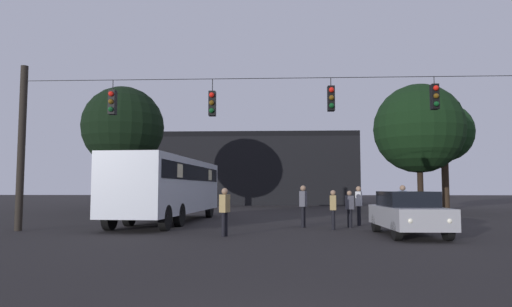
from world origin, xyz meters
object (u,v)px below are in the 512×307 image
(tree_right_far, at_px, (444,133))
(tree_left_silhouette, at_px, (419,129))
(car_near_right, at_px, (408,213))
(pedestrian_crossing_right, at_px, (403,203))
(pedestrian_near_bus, at_px, (359,203))
(pedestrian_far_side, at_px, (333,207))
(city_bus, at_px, (170,183))
(pedestrian_trailing, at_px, (303,203))
(pedestrian_crossing_left, at_px, (350,207))
(pedestrian_crossing_center, at_px, (225,209))
(tree_behind_building, at_px, (123,127))

(tree_right_far, bearing_deg, tree_left_silhouette, -124.24)
(car_near_right, xyz_separation_m, pedestrian_crossing_right, (0.71, 3.17, 0.21))
(pedestrian_near_bus, relative_size, pedestrian_far_side, 1.10)
(city_bus, relative_size, pedestrian_far_side, 7.14)
(pedestrian_near_bus, bearing_deg, car_near_right, -77.98)
(pedestrian_crossing_right, bearing_deg, pedestrian_trailing, 179.52)
(pedestrian_crossing_left, bearing_deg, tree_right_far, 58.45)
(pedestrian_crossing_center, xyz_separation_m, tree_left_silhouette, (11.22, 14.69, 4.66))
(pedestrian_crossing_left, height_order, pedestrian_trailing, pedestrian_trailing)
(pedestrian_near_bus, relative_size, pedestrian_trailing, 0.98)
(pedestrian_crossing_left, relative_size, tree_left_silhouette, 0.18)
(pedestrian_near_bus, relative_size, tree_behind_building, 0.20)
(city_bus, bearing_deg, pedestrian_near_bus, -8.71)
(pedestrian_far_side, height_order, tree_left_silhouette, tree_left_silhouette)
(car_near_right, distance_m, pedestrian_far_side, 3.17)
(tree_left_silhouette, bearing_deg, pedestrian_trailing, -127.07)
(car_near_right, bearing_deg, tree_right_far, 66.47)
(pedestrian_near_bus, bearing_deg, pedestrian_crossing_center, -138.80)
(tree_behind_building, bearing_deg, pedestrian_near_bus, -36.05)
(pedestrian_trailing, distance_m, pedestrian_far_side, 1.52)
(tree_left_silhouette, relative_size, tree_behind_building, 0.99)
(pedestrian_crossing_right, bearing_deg, tree_behind_building, 144.17)
(car_near_right, xyz_separation_m, pedestrian_near_bus, (-0.91, 4.26, 0.18))
(car_near_right, bearing_deg, tree_behind_building, 135.99)
(city_bus, height_order, pedestrian_trailing, city_bus)
(car_near_right, height_order, tree_right_far, tree_right_far)
(city_bus, xyz_separation_m, tree_left_silhouette, (14.57, 8.64, 3.72))
(pedestrian_crossing_center, xyz_separation_m, tree_behind_building, (-8.80, 15.05, 4.92))
(city_bus, height_order, tree_right_far, tree_right_far)
(pedestrian_crossing_center, relative_size, pedestrian_crossing_right, 0.93)
(car_near_right, distance_m, tree_left_silhouette, 15.80)
(tree_left_silhouette, bearing_deg, pedestrian_crossing_right, -110.85)
(pedestrian_crossing_center, height_order, pedestrian_trailing, pedestrian_trailing)
(city_bus, xyz_separation_m, car_near_right, (9.64, -5.59, -1.07))
(pedestrian_crossing_right, xyz_separation_m, pedestrian_near_bus, (-1.62, 1.09, -0.03))
(pedestrian_crossing_center, distance_m, tree_left_silhouette, 19.07)
(pedestrian_crossing_left, relative_size, pedestrian_trailing, 0.87)
(pedestrian_crossing_right, distance_m, pedestrian_trailing, 4.12)
(pedestrian_crossing_center, xyz_separation_m, pedestrian_near_bus, (5.39, 4.72, 0.06))
(car_near_right, xyz_separation_m, pedestrian_crossing_center, (-6.30, -0.46, 0.13))
(tree_behind_building, xyz_separation_m, tree_right_far, (23.55, 4.83, 0.08))
(city_bus, distance_m, pedestrian_crossing_right, 10.67)
(pedestrian_crossing_left, height_order, pedestrian_near_bus, pedestrian_near_bus)
(pedestrian_crossing_right, bearing_deg, pedestrian_crossing_left, 177.87)
(car_near_right, height_order, pedestrian_far_side, pedestrian_far_side)
(car_near_right, bearing_deg, pedestrian_far_side, 136.24)
(pedestrian_near_bus, xyz_separation_m, tree_behind_building, (-14.19, 10.33, 4.86))
(pedestrian_far_side, height_order, tree_right_far, tree_right_far)
(pedestrian_near_bus, bearing_deg, pedestrian_crossing_right, -33.89)
(city_bus, distance_m, tree_left_silhouette, 17.34)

